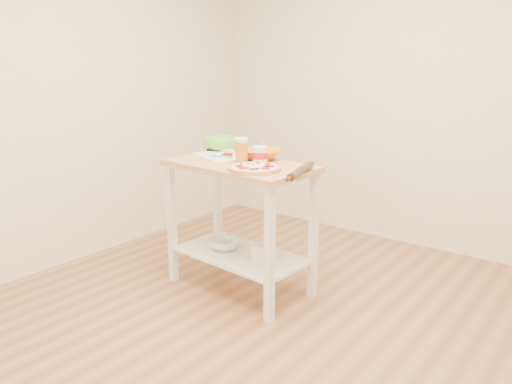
{
  "coord_description": "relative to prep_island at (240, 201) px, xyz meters",
  "views": [
    {
      "loc": [
        1.47,
        -1.85,
        1.55
      ],
      "look_at": [
        -0.43,
        0.59,
        0.74
      ],
      "focal_mm": 35.0,
      "sensor_mm": 36.0,
      "label": 1
    }
  ],
  "objects": [
    {
      "name": "room_shell",
      "position": [
        0.61,
        -0.64,
        0.71
      ],
      "size": [
        4.04,
        4.54,
        2.74
      ],
      "color": "#AC6D3F",
      "rests_on": "ground"
    },
    {
      "name": "prep_island",
      "position": [
        0.0,
        0.0,
        0.0
      ],
      "size": [
        1.03,
        0.61,
        0.9
      ],
      "rotation": [
        0.0,
        0.0,
        -0.06
      ],
      "color": "tan",
      "rests_on": "ground"
    },
    {
      "name": "pizza",
      "position": [
        0.22,
        -0.12,
        0.28
      ],
      "size": [
        0.33,
        0.33,
        0.05
      ],
      "rotation": [
        0.0,
        0.0,
        0.35
      ],
      "color": "#E0A55F",
      "rests_on": "prep_island"
    },
    {
      "name": "cutting_board",
      "position": [
        -0.23,
        0.1,
        0.27
      ],
      "size": [
        0.48,
        0.42,
        0.04
      ],
      "rotation": [
        0.0,
        0.0,
        -0.37
      ],
      "color": "white",
      "rests_on": "prep_island"
    },
    {
      "name": "spatula",
      "position": [
        -0.2,
        0.04,
        0.28
      ],
      "size": [
        0.15,
        0.06,
        0.01
      ],
      "rotation": [
        0.0,
        0.0,
        0.11
      ],
      "color": "#3DAAAC",
      "rests_on": "cutting_board"
    },
    {
      "name": "knife",
      "position": [
        -0.36,
        0.2,
        0.28
      ],
      "size": [
        0.25,
        0.14,
        0.01
      ],
      "rotation": [
        0.0,
        0.0,
        0.42
      ],
      "color": "silver",
      "rests_on": "cutting_board"
    },
    {
      "name": "orange_bowl",
      "position": [
        0.03,
        0.19,
        0.3
      ],
      "size": [
        0.34,
        0.34,
        0.07
      ],
      "primitive_type": "imported",
      "rotation": [
        0.0,
        0.0,
        0.24
      ],
      "color": "orange",
      "rests_on": "prep_island"
    },
    {
      "name": "green_bowl",
      "position": [
        -0.4,
        0.29,
        0.31
      ],
      "size": [
        0.41,
        0.41,
        0.1
      ],
      "primitive_type": "imported",
      "rotation": [
        0.0,
        0.0,
        -0.48
      ],
      "color": "#73DB33",
      "rests_on": "prep_island"
    },
    {
      "name": "beer_pint",
      "position": [
        0.03,
        -0.02,
        0.35
      ],
      "size": [
        0.09,
        0.09,
        0.17
      ],
      "color": "orange",
      "rests_on": "prep_island"
    },
    {
      "name": "yogurt_tub",
      "position": [
        0.13,
        0.06,
        0.32
      ],
      "size": [
        0.1,
        0.1,
        0.21
      ],
      "color": "white",
      "rests_on": "prep_island"
    },
    {
      "name": "rolling_pin",
      "position": [
        0.51,
        -0.05,
        0.28
      ],
      "size": [
        0.15,
        0.39,
        0.05
      ],
      "primitive_type": "cylinder",
      "rotation": [
        1.57,
        0.0,
        0.28
      ],
      "color": "#502B12",
      "rests_on": "prep_island"
    },
    {
      "name": "shelf_glass_bowl",
      "position": [
        -0.14,
        0.0,
        -0.34
      ],
      "size": [
        0.3,
        0.3,
        0.07
      ],
      "primitive_type": "imported",
      "rotation": [
        0.0,
        0.0,
        -0.32
      ],
      "color": "silver",
      "rests_on": "prep_island"
    },
    {
      "name": "shelf_bin",
      "position": [
        0.22,
        -0.02,
        -0.32
      ],
      "size": [
        0.12,
        0.12,
        0.12
      ],
      "primitive_type": "cube",
      "rotation": [
        0.0,
        0.0,
        -0.06
      ],
      "color": "white",
      "rests_on": "prep_island"
    }
  ]
}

